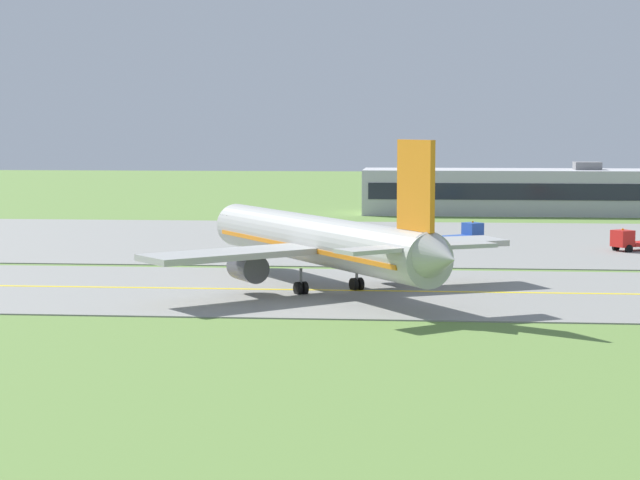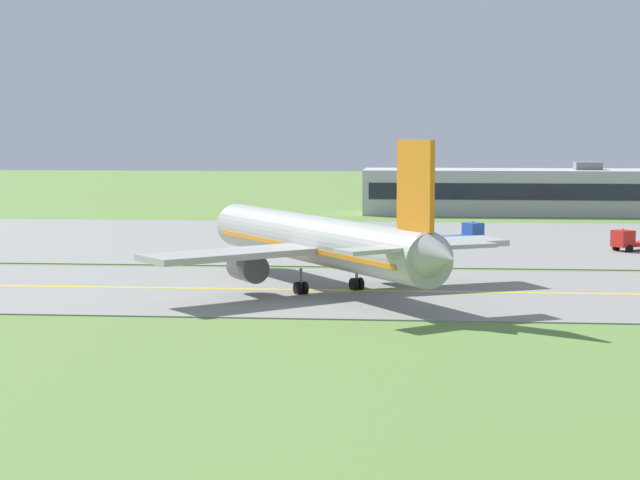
{
  "view_description": "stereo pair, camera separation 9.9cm",
  "coord_description": "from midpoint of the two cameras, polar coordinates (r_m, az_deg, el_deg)",
  "views": [
    {
      "loc": [
        7.33,
        -93.38,
        13.68
      ],
      "look_at": [
        -1.46,
        2.74,
        4.0
      ],
      "focal_mm": 64.04,
      "sensor_mm": 36.0,
      "label": 1
    },
    {
      "loc": [
        7.43,
        -93.37,
        13.68
      ],
      "look_at": [
        -1.46,
        2.74,
        4.0
      ],
      "focal_mm": 64.04,
      "sensor_mm": 36.0,
      "label": 2
    }
  ],
  "objects": [
    {
      "name": "taxiway_strip",
      "position": [
        94.65,
        0.76,
        -2.55
      ],
      "size": [
        240.0,
        28.0,
        0.1
      ],
      "primitive_type": "cube",
      "color": "gray",
      "rests_on": "ground"
    },
    {
      "name": "airplane_lead",
      "position": [
        94.58,
        0.06,
        -0.07
      ],
      "size": [
        29.29,
        35.06,
        12.7
      ],
      "color": "#ADADA8",
      "rests_on": "ground"
    },
    {
      "name": "service_truck_fuel",
      "position": [
        133.74,
        7.26,
        0.32
      ],
      "size": [
        6.34,
        5.5,
        2.59
      ],
      "color": "#264CA5",
      "rests_on": "ground"
    },
    {
      "name": "terminal_building",
      "position": [
        180.03,
        10.13,
        2.39
      ],
      "size": [
        49.3,
        12.18,
        8.13
      ],
      "color": "#B2B2B7",
      "rests_on": "ground"
    },
    {
      "name": "apron_pad",
      "position": [
        136.08,
        6.36,
        -0.06
      ],
      "size": [
        140.0,
        52.0,
        0.1
      ],
      "primitive_type": "cube",
      "color": "gray",
      "rests_on": "ground"
    },
    {
      "name": "ground_plane",
      "position": [
        94.66,
        0.76,
        -2.58
      ],
      "size": [
        500.0,
        500.0,
        0.0
      ],
      "primitive_type": "plane",
      "color": "olive"
    },
    {
      "name": "taxiway_centreline",
      "position": [
        94.64,
        0.76,
        -2.52
      ],
      "size": [
        220.0,
        0.6,
        0.01
      ],
      "primitive_type": "cube",
      "color": "yellow",
      "rests_on": "taxiway_strip"
    },
    {
      "name": "service_truck_catering",
      "position": [
        128.88,
        15.32,
        -0.04
      ],
      "size": [
        6.46,
        5.27,
        2.59
      ],
      "color": "red",
      "rests_on": "ground"
    }
  ]
}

